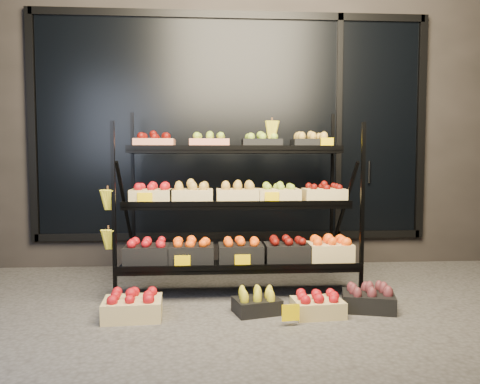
{
  "coord_description": "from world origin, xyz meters",
  "views": [
    {
      "loc": [
        -0.26,
        -3.63,
        1.19
      ],
      "look_at": [
        0.02,
        0.55,
        0.9
      ],
      "focal_mm": 35.0,
      "sensor_mm": 36.0,
      "label": 1
    }
  ],
  "objects": [
    {
      "name": "floor_crate_midright",
      "position": [
        0.57,
        -0.19,
        0.09
      ],
      "size": [
        0.39,
        0.31,
        0.19
      ],
      "rotation": [
        0.0,
        0.0,
        0.1
      ],
      "color": "#D9C17D",
      "rests_on": "ground"
    },
    {
      "name": "ground",
      "position": [
        0.0,
        0.0,
        0.0
      ],
      "size": [
        24.0,
        24.0,
        0.0
      ],
      "primitive_type": "plane",
      "color": "#514F4C",
      "rests_on": "ground"
    },
    {
      "name": "building",
      "position": [
        0.0,
        2.59,
        1.75
      ],
      "size": [
        6.0,
        2.08,
        3.5
      ],
      "color": "#2D2826",
      "rests_on": "ground"
    },
    {
      "name": "tag_floor_b",
      "position": [
        0.32,
        -0.4,
        0.06
      ],
      "size": [
        0.13,
        0.01,
        0.12
      ],
      "primitive_type": "cube",
      "color": "#F3C600",
      "rests_on": "ground"
    },
    {
      "name": "display_rack",
      "position": [
        -0.01,
        0.6,
        0.79
      ],
      "size": [
        2.18,
        1.02,
        1.68
      ],
      "color": "black",
      "rests_on": "ground"
    },
    {
      "name": "floor_crate_right",
      "position": [
        1.0,
        -0.08,
        0.09
      ],
      "size": [
        0.46,
        0.38,
        0.2
      ],
      "rotation": [
        0.0,
        0.0,
        -0.26
      ],
      "color": "black",
      "rests_on": "ground"
    },
    {
      "name": "floor_crate_left",
      "position": [
        -0.83,
        -0.15,
        0.1
      ],
      "size": [
        0.45,
        0.34,
        0.21
      ],
      "rotation": [
        0.0,
        0.0,
        0.07
      ],
      "color": "#D9C17D",
      "rests_on": "ground"
    },
    {
      "name": "floor_crate_midleft",
      "position": [
        0.11,
        -0.1,
        0.08
      ],
      "size": [
        0.4,
        0.33,
        0.18
      ],
      "rotation": [
        0.0,
        0.0,
        0.26
      ],
      "color": "black",
      "rests_on": "ground"
    }
  ]
}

